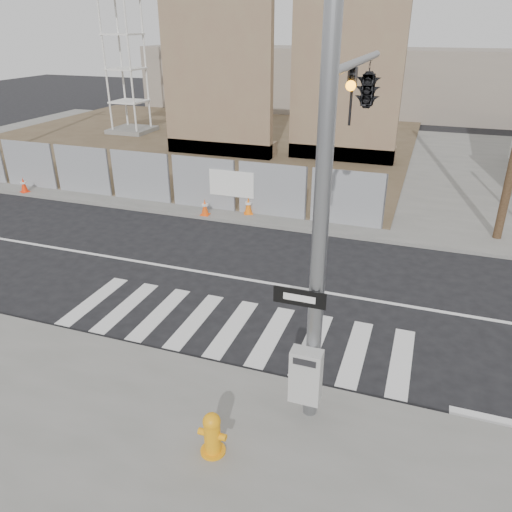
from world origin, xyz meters
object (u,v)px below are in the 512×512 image
(traffic_cone_b, at_px, (24,185))
(traffic_cone_d, at_px, (248,206))
(signal_pole, at_px, (354,134))
(fire_hydrant, at_px, (212,434))
(traffic_cone_c, at_px, (205,207))

(traffic_cone_b, distance_m, traffic_cone_d, 10.08)
(signal_pole, bearing_deg, fire_hydrant, -107.19)
(fire_hydrant, xyz_separation_m, traffic_cone_b, (-13.54, 10.52, -0.09))
(traffic_cone_b, relative_size, traffic_cone_c, 1.02)
(traffic_cone_b, bearing_deg, traffic_cone_d, 3.86)
(signal_pole, relative_size, traffic_cone_d, 10.77)
(signal_pole, height_order, traffic_cone_c, signal_pole)
(traffic_cone_d, bearing_deg, traffic_cone_c, -155.75)
(traffic_cone_b, relative_size, traffic_cone_d, 0.99)
(fire_hydrant, distance_m, traffic_cone_c, 11.64)
(fire_hydrant, distance_m, traffic_cone_d, 11.73)
(signal_pole, distance_m, traffic_cone_d, 9.49)
(traffic_cone_c, relative_size, traffic_cone_d, 0.97)
(traffic_cone_b, bearing_deg, fire_hydrant, -37.85)
(fire_hydrant, relative_size, traffic_cone_b, 1.28)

